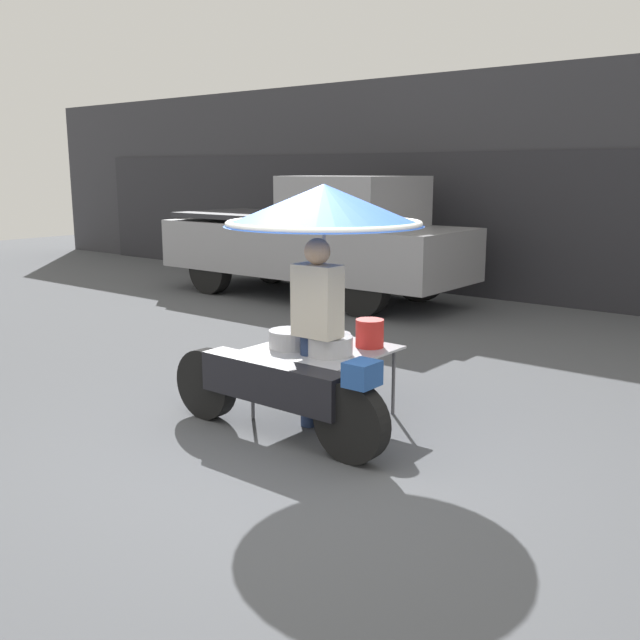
% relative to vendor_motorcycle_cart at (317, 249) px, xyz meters
% --- Properties ---
extents(ground_plane, '(36.00, 36.00, 0.00)m').
position_rel_vendor_motorcycle_cart_xyz_m(ground_plane, '(0.39, -0.66, -1.46)').
color(ground_plane, '#4C4F54').
extents(shopfront_building, '(28.00, 2.06, 3.69)m').
position_rel_vendor_motorcycle_cart_xyz_m(shopfront_building, '(0.39, 7.41, 0.37)').
color(shopfront_building, '#38383D').
rests_on(shopfront_building, ground).
extents(vendor_motorcycle_cart, '(2.14, 1.65, 1.98)m').
position_rel_vendor_motorcycle_cart_xyz_m(vendor_motorcycle_cart, '(0.00, 0.00, 0.00)').
color(vendor_motorcycle_cart, black).
rests_on(vendor_motorcycle_cart, ground).
extents(vendor_person, '(0.38, 0.22, 1.57)m').
position_rel_vendor_motorcycle_cart_xyz_m(vendor_person, '(0.13, -0.16, -0.59)').
color(vendor_person, navy).
rests_on(vendor_person, ground).
extents(pickup_truck, '(5.36, 1.88, 2.01)m').
position_rel_vendor_motorcycle_cart_xyz_m(pickup_truck, '(-3.71, 4.63, -0.48)').
color(pickup_truck, black).
rests_on(pickup_truck, ground).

